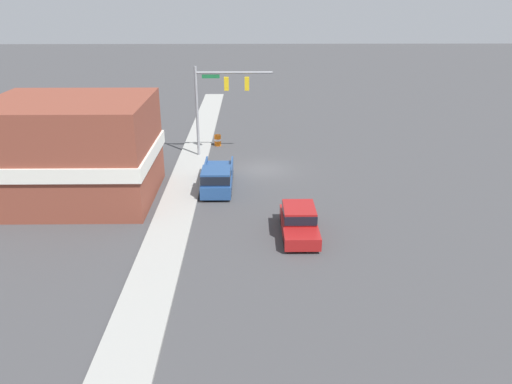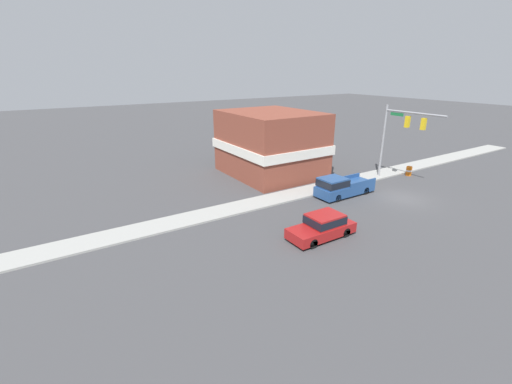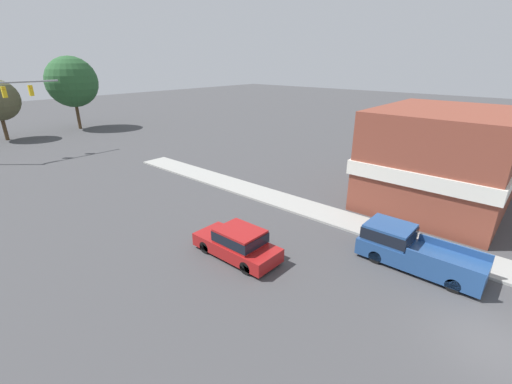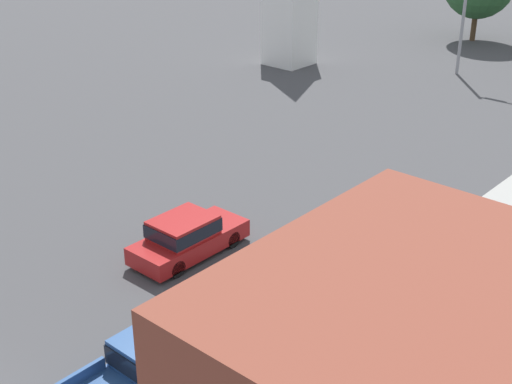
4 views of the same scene
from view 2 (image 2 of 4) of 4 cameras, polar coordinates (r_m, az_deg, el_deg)
ground_plane at (r=32.69m, az=23.15°, el=-0.92°), size 200.00×200.00×0.00m
sidewalk_curb at (r=35.94m, az=15.82°, el=1.86°), size 2.40×60.00×0.14m
near_signal_assembly at (r=36.10m, az=22.95°, el=9.66°), size 6.19×0.49×7.39m
car_lead at (r=23.35m, az=11.06°, el=-5.52°), size 1.93×4.71×1.61m
pickup_truck_parked at (r=31.13m, az=13.94°, el=0.91°), size 2.02×5.67×1.85m
construction_barrel at (r=39.81m, az=24.12°, el=3.22°), size 0.60×0.60×0.99m
corner_brick_building at (r=36.40m, az=2.46°, el=8.02°), size 10.30×8.59×6.59m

